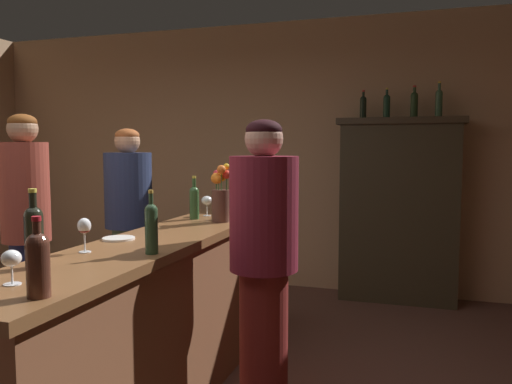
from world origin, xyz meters
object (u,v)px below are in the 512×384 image
Objects in this scene: display_bottle_midleft at (387,105)px; patron_near_entrance at (26,226)px; display_cabinet at (399,207)px; wine_bottle_riesling at (34,233)px; wine_bottle_malbec at (238,200)px; wine_glass_front at (207,201)px; wine_bottle_pinot at (151,226)px; wine_glass_mid at (11,260)px; display_bottle_center at (414,103)px; display_bottle_midright at (439,102)px; flower_arrangement at (220,196)px; display_bottle_left at (363,106)px; bartender at (264,256)px; wine_glass_rear at (84,228)px; bar_counter at (157,323)px; cheese_plate at (119,238)px; patron_redhead at (129,218)px; wine_bottle_chardonnay at (38,261)px; wine_bottle_rose at (194,201)px.

display_bottle_midleft is 0.17× the size of patron_near_entrance.
display_cabinet is 3.61m from wine_bottle_riesling.
wine_bottle_malbec is at bearing 80.08° from wine_bottle_riesling.
wine_bottle_pinot is at bearing -78.04° from wine_glass_front.
display_bottle_midleft is 3.31m from patron_near_entrance.
wine_bottle_riesling is 2.56× the size of wine_glass_mid.
display_bottle_midright reaches higher than display_bottle_center.
display_bottle_center is at bearing 57.07° from flower_arrangement.
display_bottle_left is 2.64m from bartender.
wine_glass_rear is (0.00, 0.33, -0.03)m from wine_bottle_riesling.
wine_bottle_malbec is 1.82× the size of wine_glass_rear.
display_bottle_midleft is at bearing 67.21° from bar_counter.
patron_redhead is (-0.74, 1.31, -0.09)m from cheese_plate.
bar_counter is 1.60× the size of patron_near_entrance.
patron_redhead is at bearing -142.62° from display_bottle_left.
wine_bottle_chardonnay is 0.75m from wine_glass_rear.
flower_arrangement is at bearing 77.68° from wine_glass_rear.
wine_bottle_rose is at bearing 86.09° from cheese_plate.
wine_glass_front is (-0.27, 2.07, -0.01)m from wine_bottle_chardonnay.
display_bottle_midleft is (1.17, 1.62, 0.79)m from wine_glass_front.
bar_counter is 1.02m from wine_bottle_riesling.
display_bottle_left reaches higher than patron_near_entrance.
display_bottle_center is 3.48m from patron_near_entrance.
flower_arrangement is 1.33m from patron_near_entrance.
display_cabinet is 1.96m from wine_bottle_malbec.
patron_near_entrance reaches higher than wine_bottle_chardonnay.
display_bottle_midleft reaches higher than display_cabinet.
wine_glass_front is at bearing -135.32° from display_bottle_midright.
wine_bottle_pinot is (0.30, -1.14, 0.00)m from wine_bottle_rose.
cheese_plate is (-0.35, 1.03, -0.12)m from wine_bottle_chardonnay.
patron_near_entrance is (-1.14, 0.29, 0.46)m from bar_counter.
wine_bottle_riesling is 1.09× the size of wine_bottle_pinot.
wine_bottle_pinot is 2.34× the size of wine_glass_mid.
bartender is at bearing -96.24° from display_bottle_left.
wine_glass_rear is (-0.04, -1.39, 0.01)m from wine_glass_front.
wine_bottle_riesling is at bearing -128.93° from wine_bottle_pinot.
display_cabinet is 2.18m from flower_arrangement.
display_bottle_left is at bearing 61.70° from wine_bottle_rose.
wine_bottle_malbec is at bearing -112.92° from display_bottle_left.
display_bottle_midright reaches higher than wine_bottle_riesling.
flower_arrangement reaches higher than wine_bottle_pinot.
wine_glass_front is at bearing 23.28° from patron_redhead.
display_bottle_center is (1.42, 1.62, 0.80)m from wine_glass_front.
patron_near_entrance is (-1.05, -0.65, -0.14)m from wine_glass_front.
patron_near_entrance is at bearing -131.27° from display_bottle_left.
wine_bottle_chardonnay is (0.31, -0.35, -0.02)m from wine_bottle_riesling.
wine_bottle_pinot is 3.11m from display_bottle_left.
bar_counter is 1.18m from wine_glass_mid.
bartender reaches higher than bar_counter.
wine_glass_front is at bearing 88.51° from wine_bottle_riesling.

